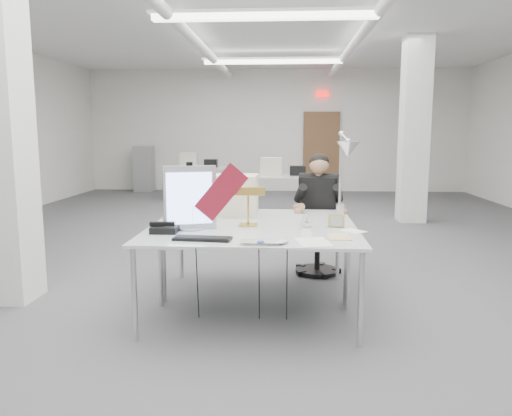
% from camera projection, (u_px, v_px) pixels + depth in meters
% --- Properties ---
extents(room_shell, '(10.04, 14.04, 3.24)m').
position_uv_depth(room_shell, '(267.00, 122.00, 6.46)').
color(room_shell, '#4A4A4C').
rests_on(room_shell, ground).
extents(desk_main, '(1.80, 0.90, 0.02)m').
position_uv_depth(desk_main, '(250.00, 236.00, 4.01)').
color(desk_main, silver).
rests_on(desk_main, room_shell).
extents(desk_second, '(1.80, 0.90, 0.02)m').
position_uv_depth(desk_second, '(257.00, 217.00, 4.90)').
color(desk_second, silver).
rests_on(desk_second, room_shell).
extents(bg_desk_a, '(1.60, 0.80, 0.02)m').
position_uv_depth(bg_desk_a, '(282.00, 176.00, 9.42)').
color(bg_desk_a, silver).
rests_on(bg_desk_a, room_shell).
extents(bg_desk_b, '(1.60, 0.80, 0.02)m').
position_uv_depth(bg_desk_b, '(198.00, 168.00, 11.71)').
color(bg_desk_b, silver).
rests_on(bg_desk_b, room_shell).
extents(filing_cabinet, '(0.45, 0.55, 1.20)m').
position_uv_depth(filing_cabinet, '(144.00, 169.00, 13.27)').
color(filing_cabinet, gray).
rests_on(filing_cabinet, room_shell).
extents(office_chair, '(0.60, 0.60, 1.03)m').
position_uv_depth(office_chair, '(318.00, 228.00, 5.53)').
color(office_chair, black).
rests_on(office_chair, room_shell).
extents(seated_person, '(0.54, 0.62, 0.81)m').
position_uv_depth(seated_person, '(319.00, 194.00, 5.42)').
color(seated_person, black).
rests_on(seated_person, office_chair).
extents(monitor, '(0.43, 0.17, 0.54)m').
position_uv_depth(monitor, '(190.00, 198.00, 4.17)').
color(monitor, silver).
rests_on(monitor, desk_main).
extents(pennant, '(0.46, 0.02, 0.49)m').
position_uv_depth(pennant, '(221.00, 192.00, 4.11)').
color(pennant, maroon).
rests_on(pennant, monitor).
extents(keyboard, '(0.45, 0.19, 0.02)m').
position_uv_depth(keyboard, '(202.00, 239.00, 3.81)').
color(keyboard, black).
rests_on(keyboard, desk_main).
extents(laptop, '(0.32, 0.20, 0.02)m').
position_uv_depth(laptop, '(261.00, 244.00, 3.62)').
color(laptop, silver).
rests_on(laptop, desk_main).
extents(mouse, '(0.10, 0.07, 0.03)m').
position_uv_depth(mouse, '(283.00, 242.00, 3.66)').
color(mouse, '#B0AFB4').
rests_on(mouse, desk_main).
extents(bankers_lamp, '(0.30, 0.13, 0.34)m').
position_uv_depth(bankers_lamp, '(248.00, 207.00, 4.36)').
color(bankers_lamp, '#BC803A').
rests_on(bankers_lamp, desk_main).
extents(desk_phone, '(0.22, 0.19, 0.05)m').
position_uv_depth(desk_phone, '(165.00, 229.00, 4.09)').
color(desk_phone, black).
rests_on(desk_phone, desk_main).
extents(picture_frame_left, '(0.14, 0.09, 0.11)m').
position_uv_depth(picture_frame_left, '(171.00, 222.00, 4.28)').
color(picture_frame_left, '#A48A46').
rests_on(picture_frame_left, desk_main).
extents(picture_frame_right, '(0.15, 0.05, 0.11)m').
position_uv_depth(picture_frame_right, '(336.00, 221.00, 4.30)').
color(picture_frame_right, '#AA9249').
rests_on(picture_frame_right, desk_main).
extents(desk_clock, '(0.10, 0.04, 0.10)m').
position_uv_depth(desk_clock, '(307.00, 221.00, 4.32)').
color(desk_clock, silver).
rests_on(desk_clock, desk_main).
extents(paper_stack_a, '(0.29, 0.37, 0.01)m').
position_uv_depth(paper_stack_a, '(313.00, 242.00, 3.72)').
color(paper_stack_a, silver).
rests_on(paper_stack_a, desk_main).
extents(paper_stack_b, '(0.18, 0.25, 0.01)m').
position_uv_depth(paper_stack_b, '(339.00, 237.00, 3.90)').
color(paper_stack_b, '#D0B67C').
rests_on(paper_stack_b, desk_main).
extents(paper_stack_c, '(0.24, 0.24, 0.01)m').
position_uv_depth(paper_stack_c, '(354.00, 231.00, 4.13)').
color(paper_stack_c, white).
rests_on(paper_stack_c, desk_main).
extents(beige_monitor, '(0.43, 0.40, 0.40)m').
position_uv_depth(beige_monitor, '(236.00, 195.00, 4.91)').
color(beige_monitor, beige).
rests_on(beige_monitor, desk_second).
extents(architect_lamp, '(0.24, 0.64, 0.81)m').
position_uv_depth(architect_lamp, '(343.00, 177.00, 4.60)').
color(architect_lamp, silver).
rests_on(architect_lamp, desk_second).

